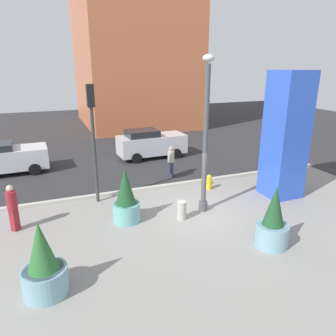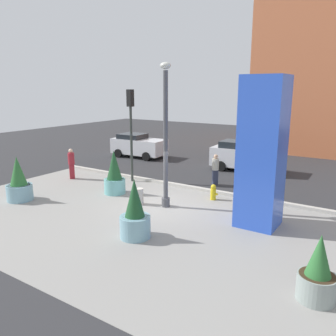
{
  "view_description": "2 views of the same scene",
  "coord_description": "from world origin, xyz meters",
  "views": [
    {
      "loc": [
        -5.51,
        -10.5,
        5.78
      ],
      "look_at": [
        -0.86,
        1.21,
        1.67
      ],
      "focal_mm": 33.95,
      "sensor_mm": 36.0,
      "label": 1
    },
    {
      "loc": [
        8.11,
        -11.81,
        5.12
      ],
      "look_at": [
        -0.5,
        1.53,
        1.38
      ],
      "focal_mm": 36.4,
      "sensor_mm": 36.0,
      "label": 2
    }
  ],
  "objects": [
    {
      "name": "ground_plane",
      "position": [
        0.0,
        4.0,
        0.0
      ],
      "size": [
        60.0,
        60.0,
        0.0
      ],
      "primitive_type": "plane",
      "color": "#2D2D30"
    },
    {
      "name": "plaza_pavement",
      "position": [
        0.0,
        -2.0,
        0.0
      ],
      "size": [
        18.0,
        10.0,
        0.02
      ],
      "primitive_type": "cube",
      "color": "gray",
      "rests_on": "ground_plane"
    },
    {
      "name": "curb_strip",
      "position": [
        0.0,
        3.12,
        0.08
      ],
      "size": [
        18.0,
        0.24,
        0.16
      ],
      "primitive_type": "cube",
      "color": "#B7B2A8",
      "rests_on": "ground_plane"
    },
    {
      "name": "lamp_post",
      "position": [
        0.28,
        0.15,
        2.99
      ],
      "size": [
        0.44,
        0.44,
        6.14
      ],
      "color": "#4C4C51",
      "rests_on": "ground_plane"
    },
    {
      "name": "art_pillar_blue",
      "position": [
        4.37,
        0.35,
        2.79
      ],
      "size": [
        1.49,
        1.49,
        5.58
      ],
      "primitive_type": "cube",
      "color": "blue",
      "rests_on": "ground_plane"
    },
    {
      "name": "potted_plant_by_pillar",
      "position": [
        -5.92,
        -2.81,
        0.83
      ],
      "size": [
        1.17,
        1.17,
        2.1
      ],
      "color": "#7AA8B7",
      "rests_on": "ground_plane"
    },
    {
      "name": "potted_plant_near_right",
      "position": [
        -2.91,
        0.4,
        0.91
      ],
      "size": [
        1.05,
        1.05,
        2.17
      ],
      "color": "#6BB2B2",
      "rests_on": "ground_plane"
    },
    {
      "name": "potted_plant_near_left",
      "position": [
        1.12,
        -3.1,
        0.83
      ],
      "size": [
        1.08,
        1.08,
        2.13
      ],
      "color": "#7AA8B7",
      "rests_on": "ground_plane"
    },
    {
      "name": "fire_hydrant",
      "position": [
        1.64,
        2.14,
        0.37
      ],
      "size": [
        0.36,
        0.26,
        0.75
      ],
      "color": "gold",
      "rests_on": "ground_plane"
    },
    {
      "name": "concrete_bollard",
      "position": [
        -0.87,
        -0.25,
        0.38
      ],
      "size": [
        0.36,
        0.36,
        0.75
      ],
      "primitive_type": "cylinder",
      "color": "#B2ADA3",
      "rests_on": "ground_plane"
    },
    {
      "name": "traffic_light_far_side",
      "position": [
        -3.63,
        2.68,
        3.38
      ],
      "size": [
        0.28,
        0.42,
        5.05
      ],
      "color": "#333833",
      "rests_on": "ground_plane"
    },
    {
      "name": "car_far_lane",
      "position": [
        0.82,
        8.51,
        0.93
      ],
      "size": [
        4.39,
        2.09,
        1.85
      ],
      "color": "silver",
      "rests_on": "ground_plane"
    },
    {
      "name": "car_curb_east",
      "position": [
        -7.59,
        8.41,
        0.89
      ],
      "size": [
        4.17,
        2.25,
        1.74
      ],
      "color": "silver",
      "rests_on": "ground_plane"
    },
    {
      "name": "pedestrian_crossing",
      "position": [
        0.61,
        4.51,
        0.93
      ],
      "size": [
        0.5,
        0.5,
        1.68
      ],
      "color": "#33384C",
      "rests_on": "ground_plane"
    },
    {
      "name": "pedestrian_on_sidewalk",
      "position": [
        -6.87,
        1.19,
        0.99
      ],
      "size": [
        0.5,
        0.5,
        1.76
      ],
      "color": "maroon",
      "rests_on": "ground_plane"
    },
    {
      "name": "highrise_across_street",
      "position": [
        3.42,
        21.32,
        9.98
      ],
      "size": [
        10.02,
        12.2,
        19.97
      ],
      "primitive_type": "cube",
      "color": "#C66B42",
      "rests_on": "ground_plane"
    }
  ]
}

